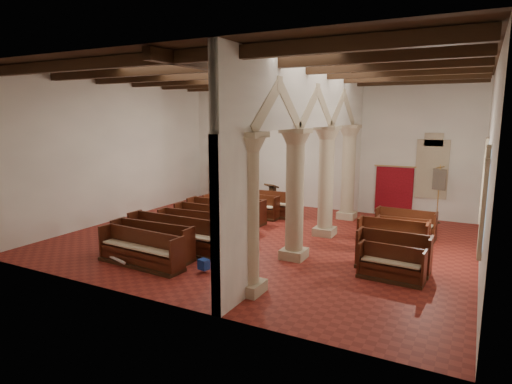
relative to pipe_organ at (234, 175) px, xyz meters
The scene contains 34 objects.
floor 7.24m from the pipe_organ, 50.71° to the right, with size 14.00×14.00×0.00m, color maroon.
ceiling 8.48m from the pipe_organ, 50.71° to the right, with size 14.00×14.00×0.00m, color #332111.
wall_back 4.81m from the pipe_organ, ahead, with size 14.00×0.02×6.00m, color beige.
wall_front 12.46m from the pipe_organ, 68.63° to the right, with size 14.00×0.02×6.00m, color beige.
wall_left 6.26m from the pipe_organ, 114.44° to the right, with size 0.02×12.00×6.00m, color beige.
wall_right 12.85m from the pipe_organ, 25.56° to the right, with size 0.02×12.00×6.00m, color beige.
ceiling_beams 8.38m from the pipe_organ, 50.71° to the right, with size 13.80×11.80×0.30m, color black, non-canonical shape.
arcade 8.65m from the pipe_organ, 41.12° to the right, with size 0.90×11.90×6.00m.
window_right_a 13.47m from the pipe_organ, 31.37° to the right, with size 0.03×1.00×2.20m, color #327151.
window_right_b 11.89m from the pipe_organ, 14.65° to the right, with size 0.03×1.00×2.20m, color #327151.
window_back 9.55m from the pipe_organ, ahead, with size 1.00×0.03×2.20m, color #327151.
pipe_organ is the anchor object (origin of this frame).
lectern 3.38m from the pipe_organ, 27.03° to the right, with size 0.64×0.66×1.38m.
dossal_curtain 8.01m from the pipe_organ, ahead, with size 1.80×0.07×2.17m.
processional_banner 9.88m from the pipe_organ, ahead, with size 0.53×0.68×2.45m.
hymnal_box_a 10.45m from the pipe_organ, 64.34° to the right, with size 0.29×0.24×0.29m, color navy.
hymnal_box_b 8.55m from the pipe_organ, 70.07° to the right, with size 0.37×0.30×0.37m, color #16379C.
hymnal_box_c 6.87m from the pipe_organ, 57.16° to the right, with size 0.32×0.26×0.32m, color #152796.
tube_heater_a 10.26m from the pipe_organ, 79.88° to the right, with size 0.09×0.09×0.91m, color white.
tube_heater_b 9.02m from the pipe_organ, 79.29° to the right, with size 0.11×0.11×1.14m, color white.
nave_pew_0 10.12m from the pipe_organ, 75.75° to the right, with size 3.02×0.89×1.07m.
nave_pew_1 9.37m from the pipe_organ, 75.71° to the right, with size 2.89×0.83×1.12m.
nave_pew_2 8.54m from the pipe_organ, 73.22° to the right, with size 3.55×0.82×1.15m.
nave_pew_3 7.15m from the pipe_organ, 71.70° to the right, with size 2.79×0.85×1.03m.
nave_pew_4 6.46m from the pipe_organ, 66.88° to the right, with size 3.27×0.79×1.08m.
nave_pew_5 5.46m from the pipe_organ, 65.26° to the right, with size 2.94×0.75×1.12m.
nave_pew_6 4.49m from the pipe_organ, 59.86° to the right, with size 2.92×0.86×1.05m.
nave_pew_7 3.65m from the pipe_organ, 51.81° to the right, with size 3.18×0.69×1.03m.
nave_pew_8 3.48m from the pipe_organ, 42.01° to the right, with size 3.44×0.86×1.13m.
aisle_pew_0 12.01m from the pipe_organ, 38.53° to the right, with size 1.80×0.74×0.96m.
aisle_pew_1 11.43m from the pipe_organ, 35.62° to the right, with size 2.08×0.79×1.12m.
aisle_pew_2 10.40m from the pipe_organ, 30.06° to the right, with size 2.17×0.80×1.14m.
aisle_pew_3 10.07m from the pipe_organ, 24.24° to the right, with size 1.79×0.76×0.99m.
aisle_pew_4 9.56m from the pipe_organ, 18.04° to the right, with size 2.16×0.80×1.04m.
Camera 1 is at (6.75, -13.52, 4.45)m, focal length 30.00 mm.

